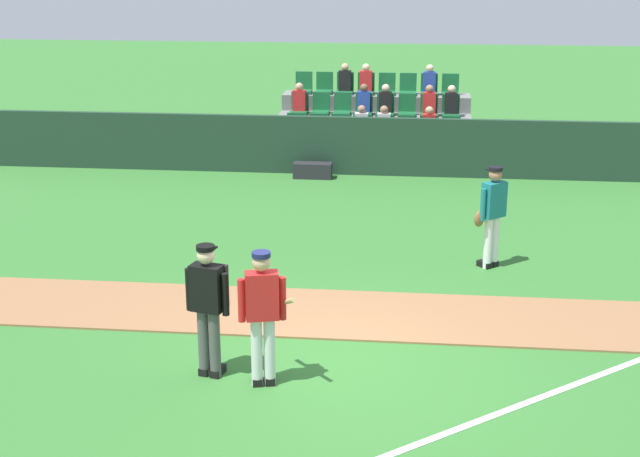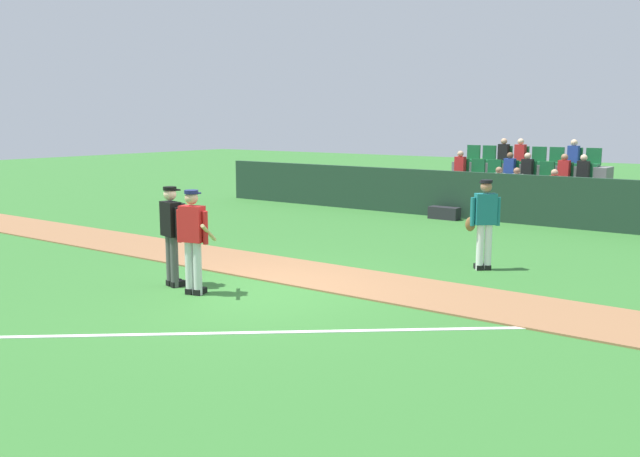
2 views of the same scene
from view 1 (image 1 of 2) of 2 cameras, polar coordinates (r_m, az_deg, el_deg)
The scene contains 9 objects.
ground_plane at distance 12.13m, azimuth 0.63°, elevation -8.27°, with size 80.00×80.00×0.00m, color #33702D.
infield_dirt_path at distance 13.52m, azimuth 1.25°, elevation -5.39°, with size 28.00×1.85×0.03m, color #936642.
foul_line_chalk at distance 11.81m, azimuth 15.26°, elevation -9.67°, with size 12.00×0.10×0.01m, color white.
dugout_fence at distance 21.52m, azimuth 3.19°, elevation 5.20°, with size 20.00×0.16×1.38m, color #1E3828.
stadium_bleachers at distance 23.37m, azimuth 3.46°, elevation 6.06°, with size 5.00×2.95×2.30m.
batter_red_jersey at distance 11.11m, azimuth -3.62°, elevation -5.34°, with size 0.74×0.71×1.76m.
umpire_home_plate at distance 11.41m, azimuth -7.05°, elevation -4.65°, with size 0.58×0.37×1.76m.
runner_teal_jersey at distance 15.42m, azimuth 10.80°, elevation 0.95°, with size 0.59×0.49×1.76m.
equipment_bag at distance 21.31m, azimuth -0.47°, elevation 3.68°, with size 0.90×0.36×0.36m, color #232328.
Camera 1 is at (1.01, -10.87, 5.28)m, focal length 50.77 mm.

